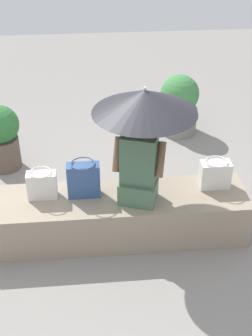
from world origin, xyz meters
The scene contains 9 objects.
ground_plane centered at (0.00, 0.00, 0.00)m, with size 14.00×14.00×0.00m, color gray.
stone_bench centered at (0.00, 0.00, 0.24)m, with size 2.61×0.62×0.47m, color gray.
person_seated centered at (0.23, -0.06, 0.86)m, with size 0.51×0.37×0.90m.
parasol centered at (0.28, 0.00, 1.47)m, with size 0.93×0.93×1.13m.
handbag_black centered at (-0.68, 0.07, 0.61)m, with size 0.28×0.21×0.29m.
tote_bag_canvas centered at (1.00, 0.10, 0.62)m, with size 0.30×0.22×0.30m.
shoulder_bag_spare centered at (-0.28, 0.06, 0.65)m, with size 0.31×0.23×0.37m.
planter_near centered at (1.05, 2.13, 0.42)m, with size 0.53×0.53×0.84m.
planter_far centered at (-1.26, 1.41, 0.44)m, with size 0.47×0.47×0.82m.
Camera 1 is at (-0.21, -3.55, 3.11)m, focal length 49.03 mm.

